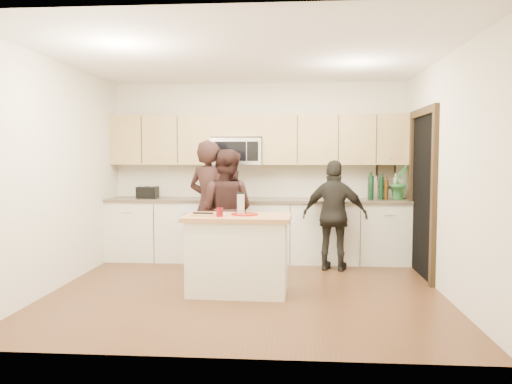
# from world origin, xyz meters

# --- Properties ---
(floor) EXTENTS (4.50, 4.50, 0.00)m
(floor) POSITION_xyz_m (0.00, 0.00, 0.00)
(floor) COLOR #532E1C
(floor) RESTS_ON ground
(room_shell) EXTENTS (4.52, 4.02, 2.71)m
(room_shell) POSITION_xyz_m (0.00, 0.00, 1.73)
(room_shell) COLOR beige
(room_shell) RESTS_ON ground
(back_cabinetry) EXTENTS (4.50, 0.66, 0.94)m
(back_cabinetry) POSITION_xyz_m (0.00, 1.69, 0.47)
(back_cabinetry) COLOR silver
(back_cabinetry) RESTS_ON ground
(upper_cabinetry) EXTENTS (4.50, 0.33, 0.75)m
(upper_cabinetry) POSITION_xyz_m (0.03, 1.83, 1.84)
(upper_cabinetry) COLOR tan
(upper_cabinetry) RESTS_ON ground
(microwave) EXTENTS (0.76, 0.41, 0.40)m
(microwave) POSITION_xyz_m (-0.31, 1.80, 1.65)
(microwave) COLOR silver
(microwave) RESTS_ON ground
(doorway) EXTENTS (0.06, 1.25, 2.20)m
(doorway) POSITION_xyz_m (2.23, 0.90, 1.16)
(doorway) COLOR black
(doorway) RESTS_ON ground
(framed_picture) EXTENTS (0.30, 0.03, 0.38)m
(framed_picture) POSITION_xyz_m (1.95, 1.98, 1.28)
(framed_picture) COLOR black
(framed_picture) RESTS_ON ground
(dish_towel) EXTENTS (0.34, 0.60, 0.48)m
(dish_towel) POSITION_xyz_m (-0.95, 1.50, 0.80)
(dish_towel) COLOR white
(dish_towel) RESTS_ON ground
(island) EXTENTS (1.22, 0.74, 0.90)m
(island) POSITION_xyz_m (-0.09, -0.13, 0.45)
(island) COLOR silver
(island) RESTS_ON ground
(red_plate) EXTENTS (0.31, 0.31, 0.02)m
(red_plate) POSITION_xyz_m (-0.01, -0.09, 0.91)
(red_plate) COLOR maroon
(red_plate) RESTS_ON island
(box_grater) EXTENTS (0.10, 0.05, 0.24)m
(box_grater) POSITION_xyz_m (-0.06, -0.08, 1.04)
(box_grater) COLOR silver
(box_grater) RESTS_ON red_plate
(drink_glass) EXTENTS (0.07, 0.07, 0.10)m
(drink_glass) POSITION_xyz_m (-0.27, -0.28, 0.95)
(drink_glass) COLOR #660B10
(drink_glass) RESTS_ON island
(cutting_board) EXTENTS (0.27, 0.21, 0.02)m
(cutting_board) POSITION_xyz_m (-0.47, -0.19, 0.91)
(cutting_board) COLOR #B97B4D
(cutting_board) RESTS_ON island
(tongs) EXTENTS (0.24, 0.04, 0.02)m
(tongs) POSITION_xyz_m (-0.48, -0.16, 0.93)
(tongs) COLOR black
(tongs) RESTS_ON cutting_board
(knife) EXTENTS (0.20, 0.03, 0.01)m
(knife) POSITION_xyz_m (-0.45, -0.25, 0.92)
(knife) COLOR silver
(knife) RESTS_ON cutting_board
(toaster) EXTENTS (0.30, 0.23, 0.18)m
(toaster) POSITION_xyz_m (-1.67, 1.67, 1.03)
(toaster) COLOR black
(toaster) RESTS_ON back_cabinetry
(bottle_cluster) EXTENTS (0.46, 0.30, 0.41)m
(bottle_cluster) POSITION_xyz_m (1.81, 1.69, 1.13)
(bottle_cluster) COLOR #3A230A
(bottle_cluster) RESTS_ON back_cabinetry
(orchid) EXTENTS (0.36, 0.37, 0.53)m
(orchid) POSITION_xyz_m (2.10, 1.72, 1.20)
(orchid) COLOR #327D39
(orchid) RESTS_ON back_cabinetry
(woman_left) EXTENTS (0.77, 0.67, 1.79)m
(woman_left) POSITION_xyz_m (-0.61, 1.06, 0.90)
(woman_left) COLOR black
(woman_left) RESTS_ON ground
(woman_center) EXTENTS (0.96, 0.84, 1.67)m
(woman_center) POSITION_xyz_m (-0.38, 1.02, 0.84)
(woman_center) COLOR black
(woman_center) RESTS_ON ground
(woman_right) EXTENTS (0.96, 0.57, 1.52)m
(woman_right) POSITION_xyz_m (1.11, 1.13, 0.76)
(woman_right) COLOR black
(woman_right) RESTS_ON ground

